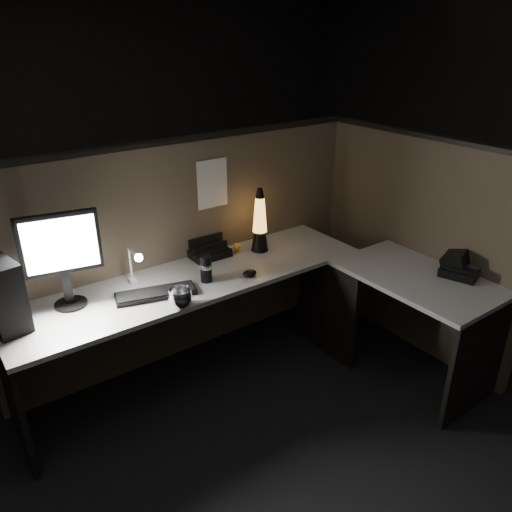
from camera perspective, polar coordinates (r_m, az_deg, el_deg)
floor at (r=3.20m, az=1.72°, el=-17.58°), size 6.00×6.00×0.00m
room_shell at (r=2.42m, az=2.21°, el=12.07°), size 6.00×6.00×6.00m
partition_back at (r=3.45m, az=-7.58°, el=0.51°), size 2.66×0.06×1.50m
partition_right at (r=3.69m, az=17.51°, el=1.18°), size 0.06×1.66×1.50m
desk at (r=3.10m, az=1.64°, el=-5.71°), size 2.60×1.60×0.73m
monitor at (r=2.87m, az=-21.37°, el=0.51°), size 0.42×0.18×0.54m
keyboard at (r=2.96m, az=-11.37°, el=-4.23°), size 0.49×0.27×0.02m
mouse at (r=3.12m, az=-0.74°, el=-2.00°), size 0.11×0.09×0.04m
clip_lamp at (r=3.02m, az=-13.66°, el=-1.09°), size 0.05×0.19×0.25m
organizer at (r=3.41m, az=-5.64°, el=0.82°), size 0.26×0.23×0.20m
lava_lamp at (r=3.42m, az=0.44°, el=3.54°), size 0.12×0.12×0.45m
travel_mug at (r=3.04m, az=-5.74°, el=-1.47°), size 0.07×0.07×0.17m
steel_mug at (r=2.80m, az=-8.67°, el=-4.77°), size 0.16×0.16×0.11m
figurine at (r=3.43m, az=-2.19°, el=1.08°), size 0.05×0.05×0.05m
pinned_paper at (r=3.34m, az=-5.01°, el=8.22°), size 0.23×0.00×0.33m
desk_phone at (r=3.39m, az=22.20°, el=-0.95°), size 0.31×0.31×0.15m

